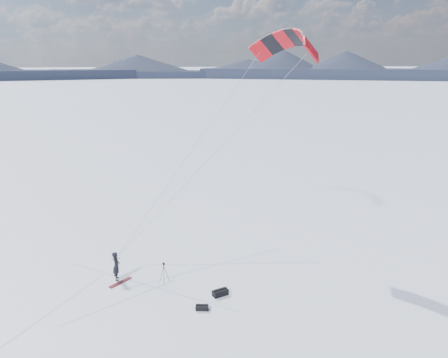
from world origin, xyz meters
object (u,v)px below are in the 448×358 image
object	(u,v)px
snowboard	(121,282)
gear_bag_b	(202,307)
tripod	(164,270)
gear_bag_a	(220,293)
snowkiter	(117,279)

from	to	relation	value
snowboard	gear_bag_b	xyz separation A→B (m)	(3.95, -4.02, 0.11)
tripod	gear_bag_b	xyz separation A→B (m)	(1.49, -3.31, -0.69)
snowboard	gear_bag_a	world-z (taller)	gear_bag_a
snowkiter	gear_bag_b	world-z (taller)	snowkiter
snowkiter	snowboard	xyz separation A→B (m)	(0.17, -0.48, 0.02)
snowboard	tripod	size ratio (longest dim) A/B	1.20
gear_bag_b	snowboard	bearing A→B (deg)	152.94
snowkiter	gear_bag_b	size ratio (longest dim) A/B	2.39
tripod	gear_bag_a	size ratio (longest dim) A/B	1.37
tripod	snowboard	bearing A→B (deg)	146.16
snowboard	gear_bag_b	world-z (taller)	gear_bag_b
snowkiter	tripod	xyz separation A→B (m)	(2.62, -1.19, 0.82)
snowkiter	gear_bag_a	world-z (taller)	snowkiter
snowkiter	gear_bag_a	bearing A→B (deg)	-117.51
gear_bag_a	gear_bag_b	xyz separation A→B (m)	(-1.28, -1.12, -0.04)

